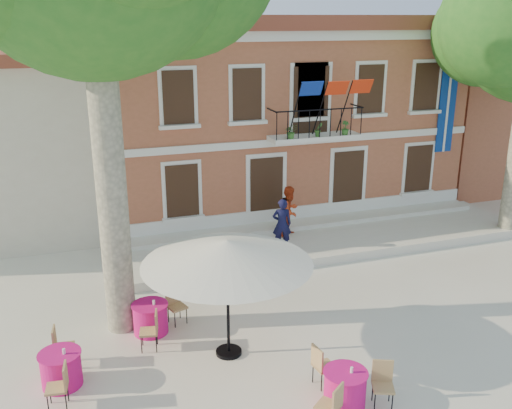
% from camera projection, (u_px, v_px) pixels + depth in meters
% --- Properties ---
extents(ground, '(90.00, 90.00, 0.00)m').
position_uv_depth(ground, '(328.00, 312.00, 15.10)').
color(ground, beige).
rests_on(ground, ground).
extents(main_building, '(13.50, 9.59, 7.50)m').
position_uv_depth(main_building, '(270.00, 110.00, 23.50)').
color(main_building, '#B05D3F').
rests_on(main_building, ground).
extents(neighbor_east, '(9.40, 9.40, 6.40)m').
position_uv_depth(neighbor_east, '(491.00, 106.00, 28.24)').
color(neighbor_east, '#B05D3F').
rests_on(neighbor_east, ground).
extents(terrace, '(14.00, 3.40, 0.30)m').
position_uv_depth(terrace, '(325.00, 239.00, 19.62)').
color(terrace, silver).
rests_on(terrace, ground).
extents(patio_umbrella, '(3.80, 3.80, 2.83)m').
position_uv_depth(patio_umbrella, '(227.00, 253.00, 12.45)').
color(patio_umbrella, black).
rests_on(patio_umbrella, ground).
extents(pedestrian_navy, '(0.69, 0.54, 1.68)m').
position_uv_depth(pedestrian_navy, '(282.00, 224.00, 18.20)').
color(pedestrian_navy, black).
rests_on(pedestrian_navy, terrace).
extents(pedestrian_orange, '(1.07, 1.03, 1.73)m').
position_uv_depth(pedestrian_orange, '(290.00, 211.00, 19.35)').
color(pedestrian_orange, '#C03916').
rests_on(pedestrian_orange, terrace).
extents(cafe_table_0, '(0.90, 1.95, 0.95)m').
position_uv_depth(cafe_table_0, '(61.00, 368.00, 11.98)').
color(cafe_table_0, '#C8126D').
rests_on(cafe_table_0, ground).
extents(cafe_table_1, '(1.86, 1.73, 0.95)m').
position_uv_depth(cafe_table_1, '(345.00, 387.00, 11.35)').
color(cafe_table_1, '#C8126D').
rests_on(cafe_table_1, ground).
extents(cafe_table_3, '(1.84, 1.78, 0.95)m').
position_uv_depth(cafe_table_3, '(150.00, 317.00, 14.00)').
color(cafe_table_3, '#C8126D').
rests_on(cafe_table_3, ground).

